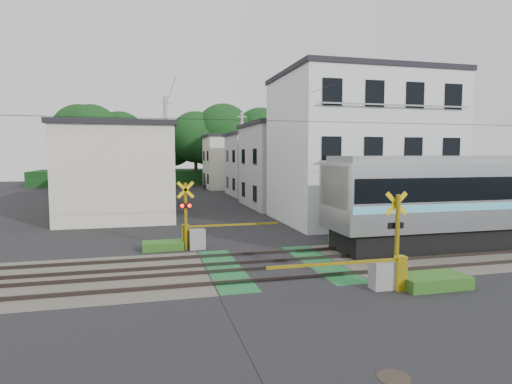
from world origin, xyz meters
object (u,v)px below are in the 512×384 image
object	(u,v)px
crossing_signal_far	(195,233)
pedestrian	(204,184)
manhole_cover	(394,378)
apartment_block	(359,148)
crossing_signal_near	(386,267)

from	to	relation	value
crossing_signal_far	pedestrian	world-z (taller)	crossing_signal_far
manhole_cover	pedestrian	bearing A→B (deg)	87.39
crossing_signal_far	pedestrian	size ratio (longest dim) A/B	3.04
apartment_block	pedestrian	world-z (taller)	apartment_block
crossing_signal_near	crossing_signal_far	world-z (taller)	same
pedestrian	manhole_cover	distance (m)	43.21
apartment_block	manhole_cover	distance (m)	20.50
crossing_signal_near	crossing_signal_far	xyz separation A→B (m)	(-5.17, 7.31, 0.00)
pedestrian	manhole_cover	size ratio (longest dim) A/B	2.40
crossing_signal_far	apartment_block	xyz separation A→B (m)	(11.09, 5.84, 3.94)
pedestrian	apartment_block	bearing A→B (deg)	86.91
crossing_signal_near	crossing_signal_far	distance (m)	8.95
manhole_cover	crossing_signal_far	bearing A→B (deg)	101.38
crossing_signal_far	pedestrian	distance (m)	31.31
crossing_signal_far	manhole_cover	distance (m)	12.42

